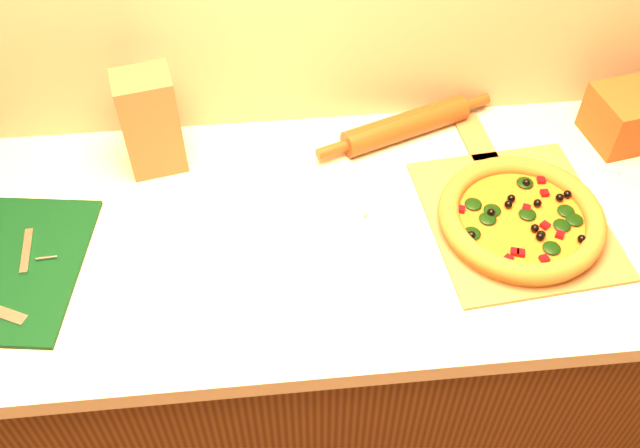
{
  "coord_description": "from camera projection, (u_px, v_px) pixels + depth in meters",
  "views": [
    {
      "loc": [
        -0.04,
        0.5,
        1.96
      ],
      "look_at": [
        0.05,
        1.38,
        0.96
      ],
      "focal_mm": 40.0,
      "sensor_mm": 36.0,
      "label": 1
    }
  ],
  "objects": [
    {
      "name": "cutting_board",
      "position": [
        13.0,
        268.0,
        1.33
      ],
      "size": [
        0.29,
        0.38,
        0.03
      ],
      "rotation": [
        0.0,
        0.0,
        -0.14
      ],
      "color": "black",
      "rests_on": "countertop"
    },
    {
      "name": "wine_glass",
      "position": [
        151.0,
        98.0,
        1.48
      ],
      "size": [
        0.07,
        0.07,
        0.18
      ],
      "color": "silver",
      "rests_on": "countertop"
    },
    {
      "name": "cabinet",
      "position": [
        297.0,
        352.0,
        1.76
      ],
      "size": [
        2.8,
        0.65,
        0.86
      ],
      "primitive_type": "cube",
      "color": "#43210E",
      "rests_on": "ground"
    },
    {
      "name": "pizza_peel",
      "position": [
        513.0,
        213.0,
        1.43
      ],
      "size": [
        0.38,
        0.53,
        0.01
      ],
      "rotation": [
        0.0,
        0.0,
        0.09
      ],
      "color": "brown",
      "rests_on": "countertop"
    },
    {
      "name": "countertop",
      "position": [
        292.0,
        234.0,
        1.42
      ],
      "size": [
        2.84,
        0.68,
        0.04
      ],
      "primitive_type": "cube",
      "color": "beige",
      "rests_on": "cabinet"
    },
    {
      "name": "paper_bag",
      "position": [
        150.0,
        123.0,
        1.44
      ],
      "size": [
        0.13,
        0.11,
        0.23
      ],
      "primitive_type": "cube",
      "rotation": [
        0.0,
        0.0,
        0.2
      ],
      "color": "brown",
      "rests_on": "countertop"
    },
    {
      "name": "pizza",
      "position": [
        521.0,
        218.0,
        1.39
      ],
      "size": [
        0.32,
        0.32,
        0.05
      ],
      "color": "#B5862D",
      "rests_on": "pizza_peel"
    },
    {
      "name": "rolling_pin",
      "position": [
        406.0,
        126.0,
        1.57
      ],
      "size": [
        0.41,
        0.17,
        0.06
      ],
      "rotation": [
        0.0,
        0.0,
        0.35
      ],
      "color": "#622E10",
      "rests_on": "countertop"
    }
  ]
}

